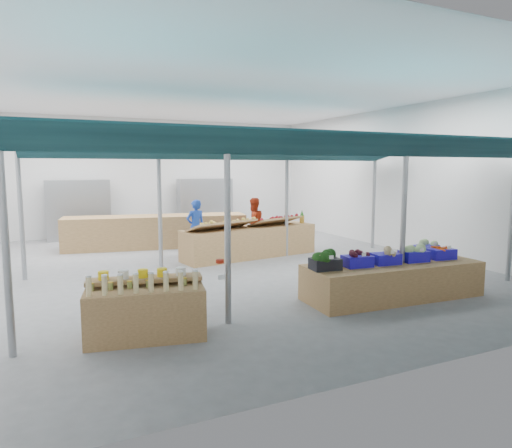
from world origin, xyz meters
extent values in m
plane|color=slate|center=(0.00, 0.00, 0.00)|extent=(13.00, 13.00, 0.00)
plane|color=silver|center=(0.00, 0.00, 4.20)|extent=(13.00, 13.00, 0.00)
plane|color=silver|center=(0.00, 6.50, 2.10)|extent=(12.00, 0.00, 12.00)
plane|color=silver|center=(6.00, 0.00, 2.10)|extent=(0.00, 13.00, 13.00)
cylinder|color=gray|center=(-4.00, -4.00, 1.50)|extent=(0.10, 0.10, 3.00)
cylinder|color=gray|center=(-4.00, 0.50, 1.50)|extent=(0.10, 0.10, 3.00)
cylinder|color=gray|center=(-1.00, -4.00, 1.50)|extent=(0.10, 0.10, 3.00)
cylinder|color=gray|center=(-1.00, 0.50, 1.50)|extent=(0.10, 0.10, 3.00)
cylinder|color=gray|center=(2.50, -4.00, 1.50)|extent=(0.10, 0.10, 3.00)
cylinder|color=gray|center=(2.50, 0.50, 1.50)|extent=(0.10, 0.10, 3.00)
cylinder|color=gray|center=(5.50, -4.00, 1.50)|extent=(0.10, 0.10, 3.00)
cylinder|color=gray|center=(5.50, 0.50, 1.50)|extent=(0.10, 0.10, 3.00)
cylinder|color=gray|center=(0.75, -4.00, 2.85)|extent=(10.00, 0.06, 0.06)
cylinder|color=gray|center=(0.75, 0.50, 2.85)|extent=(10.00, 0.06, 0.06)
cube|color=#0B272E|center=(0.75, -4.65, 2.78)|extent=(9.50, 1.28, 0.30)
cube|color=#0B272E|center=(0.75, -3.35, 2.78)|extent=(9.50, 1.28, 0.30)
cube|color=#0B272E|center=(0.75, -0.15, 2.78)|extent=(9.50, 1.28, 0.30)
cube|color=#0B272E|center=(0.75, 1.15, 2.78)|extent=(9.50, 1.28, 0.30)
cube|color=#B23F33|center=(-2.50, 6.00, 1.00)|extent=(2.00, 0.50, 2.00)
cube|color=#B23F33|center=(2.00, 6.00, 1.00)|extent=(2.00, 0.50, 2.00)
cube|color=brown|center=(-2.30, -4.09, 0.37)|extent=(1.76, 1.03, 0.73)
cube|color=#997247|center=(-2.25, -3.86, 0.81)|extent=(1.68, 0.63, 0.06)
cube|color=brown|center=(2.33, -3.97, 0.33)|extent=(3.45, 1.31, 0.66)
cube|color=brown|center=(1.52, 0.77, 0.41)|extent=(3.95, 1.50, 0.83)
cube|color=brown|center=(-0.45, 3.40, 0.49)|extent=(5.54, 2.02, 0.98)
cube|color=#1A10B3|center=(2.93, -4.23, 0.27)|extent=(0.51, 0.41, 0.55)
imported|color=#1C43B6|center=(0.32, 1.87, 0.77)|extent=(0.61, 0.45, 1.54)
imported|color=#AC2F15|center=(2.12, 1.87, 0.77)|extent=(0.83, 0.69, 1.54)
cube|color=black|center=(0.87, -3.89, 0.76)|extent=(0.54, 0.40, 0.20)
cube|color=white|center=(0.84, -4.11, 0.92)|extent=(0.08, 0.02, 0.06)
cube|color=#1A10B3|center=(1.53, -3.92, 0.76)|extent=(0.54, 0.40, 0.20)
cube|color=white|center=(1.50, -4.14, 0.92)|extent=(0.08, 0.02, 0.06)
cube|color=#1A10B3|center=(2.14, -3.96, 0.76)|extent=(0.54, 0.40, 0.20)
cube|color=white|center=(2.11, -4.17, 0.92)|extent=(0.08, 0.02, 0.06)
cube|color=#1A10B3|center=(2.80, -3.99, 0.76)|extent=(0.54, 0.40, 0.20)
cube|color=white|center=(2.77, -4.21, 0.92)|extent=(0.08, 0.02, 0.06)
cube|color=#1A10B3|center=(3.46, -4.03, 0.76)|extent=(0.54, 0.40, 0.20)
cube|color=white|center=(3.43, -4.25, 0.92)|extent=(0.08, 0.02, 0.06)
sphere|color=brown|center=(0.72, -3.99, 0.90)|extent=(0.09, 0.09, 0.09)
sphere|color=brown|center=(0.67, -4.01, 0.94)|extent=(0.06, 0.06, 0.06)
cylinder|color=#A81C0B|center=(-1.29, -4.44, 1.10)|extent=(0.12, 0.12, 0.05)
cube|color=white|center=(-1.29, -4.50, 0.88)|extent=(0.10, 0.01, 0.07)
cube|color=#997247|center=(0.63, 0.54, 0.95)|extent=(2.02, 1.23, 0.26)
cube|color=#997247|center=(2.31, 0.80, 0.95)|extent=(1.64, 1.11, 0.26)
cylinder|color=#8C6019|center=(3.26, 0.95, 0.94)|extent=(0.14, 0.14, 0.22)
cone|color=#26661E|center=(3.26, 0.95, 1.13)|extent=(0.12, 0.12, 0.18)
cube|color=#1A10B3|center=(3.48, -3.60, 0.76)|extent=(0.55, 0.43, 0.20)
cube|color=white|center=(3.52, -3.82, 0.92)|extent=(0.08, 0.02, 0.06)
camera|label=1|loc=(-3.52, -10.46, 2.43)|focal=32.00mm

